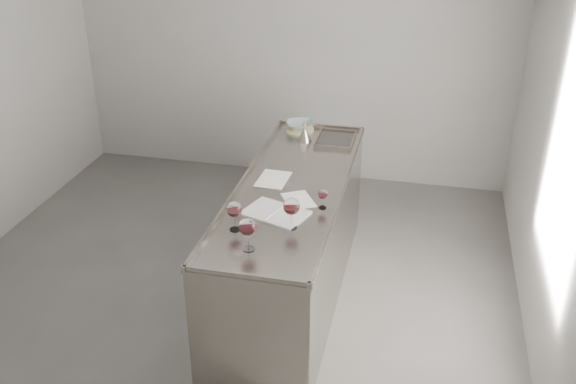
% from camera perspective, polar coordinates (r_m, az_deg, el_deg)
% --- Properties ---
extents(room_shell, '(4.54, 5.04, 2.84)m').
position_cam_1_polar(room_shell, '(4.32, -7.05, 4.91)').
color(room_shell, '#504D4B').
rests_on(room_shell, ground).
extents(counter, '(0.77, 2.42, 0.97)m').
position_cam_1_polar(counter, '(4.87, 0.31, -4.40)').
color(counter, gray).
rests_on(counter, ground).
extents(wine_glass_left, '(0.10, 0.10, 0.20)m').
position_cam_1_polar(wine_glass_left, '(4.04, -4.79, -1.59)').
color(wine_glass_left, white).
rests_on(wine_glass_left, counter).
extents(wine_glass_middle, '(0.11, 0.11, 0.21)m').
position_cam_1_polar(wine_glass_middle, '(3.83, -3.59, -3.18)').
color(wine_glass_middle, white).
rests_on(wine_glass_middle, counter).
extents(wine_glass_right, '(0.11, 0.11, 0.21)m').
position_cam_1_polar(wine_glass_right, '(4.05, 0.31, -1.36)').
color(wine_glass_right, white).
rests_on(wine_glass_right, counter).
extents(wine_glass_small, '(0.07, 0.07, 0.14)m').
position_cam_1_polar(wine_glass_small, '(4.31, 3.10, -0.26)').
color(wine_glass_small, white).
rests_on(wine_glass_small, counter).
extents(notebook, '(0.48, 0.40, 0.02)m').
position_cam_1_polar(notebook, '(4.28, -1.13, -1.86)').
color(notebook, silver).
rests_on(notebook, counter).
extents(loose_paper_top, '(0.29, 0.32, 0.00)m').
position_cam_1_polar(loose_paper_top, '(4.45, 0.93, -0.71)').
color(loose_paper_top, silver).
rests_on(loose_paper_top, counter).
extents(loose_paper_under, '(0.23, 0.32, 0.00)m').
position_cam_1_polar(loose_paper_under, '(4.74, -1.33, 1.16)').
color(loose_paper_under, silver).
rests_on(loose_paper_under, counter).
extents(trivet, '(0.28, 0.28, 0.02)m').
position_cam_1_polar(trivet, '(5.64, 1.07, 5.58)').
color(trivet, '#D4CC89').
rests_on(trivet, counter).
extents(ceramic_bowl, '(0.29, 0.29, 0.06)m').
position_cam_1_polar(ceramic_bowl, '(5.62, 1.08, 5.95)').
color(ceramic_bowl, gray).
rests_on(ceramic_bowl, trivet).
extents(wine_funnel, '(0.12, 0.12, 0.18)m').
position_cam_1_polar(wine_funnel, '(5.39, 1.49, 5.08)').
color(wine_funnel, gray).
rests_on(wine_funnel, counter).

